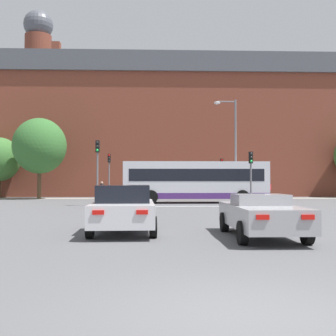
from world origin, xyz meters
The scene contains 16 objects.
ground_plane centered at (0.00, 0.00, 0.00)m, with size 400.00×400.00×0.00m, color #545456.
stop_line_strip centered at (0.00, 22.25, 0.00)m, with size 7.75×0.30×0.01m, color silver.
far_pavement centered at (0.00, 34.39, 0.01)m, with size 68.61×2.50×0.01m, color gray.
brick_civic_building centered at (3.45, 45.36, 7.74)m, with size 47.94×15.32×22.20m.
car_saloon_left centered at (-2.11, 8.52, 0.78)m, with size 2.17×4.51×1.54m.
car_roadster_right centered at (2.07, 7.18, 0.68)m, with size 1.94×4.65×1.28m.
bus_crossing_lead centered at (2.04, 26.41, 1.66)m, with size 10.77×2.66×3.10m.
traffic_light_far_left centered at (-5.23, 33.88, 2.81)m, with size 0.26×0.31×4.18m.
traffic_light_near_right centered at (5.50, 23.06, 2.49)m, with size 0.26×0.31×3.66m.
traffic_light_far_right centered at (5.26, 33.69, 2.53)m, with size 0.26×0.31×3.74m.
traffic_light_near_left centered at (-4.86, 22.89, 2.93)m, with size 0.26×0.31×4.37m.
street_lamp_junction centered at (5.11, 27.62, 4.83)m, with size 1.78×0.36×8.09m.
pedestrian_waiting centered at (-5.85, 33.57, 0.93)m, with size 0.32×0.45×1.60m.
pedestrian_walking_east centered at (5.76, 34.70, 0.99)m, with size 0.38×0.46×1.69m.
pedestrian_walking_west centered at (10.08, 35.08, 0.93)m, with size 0.46×0.40×1.60m.
tree_kerbside centered at (-11.59, 33.72, 4.87)m, with size 4.87×4.87×7.44m.
Camera 1 is at (-1.15, -5.29, 1.70)m, focal length 45.00 mm.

